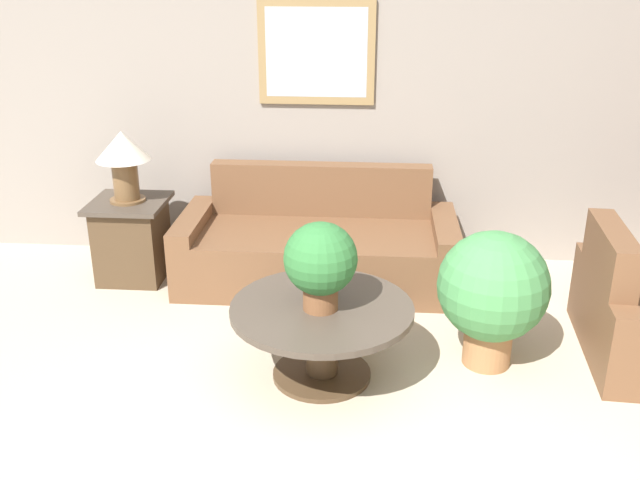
% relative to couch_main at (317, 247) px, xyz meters
% --- Properties ---
extents(wall_back, '(7.00, 0.09, 2.60)m').
position_rel_couch_main_xyz_m(wall_back, '(0.41, 0.56, 1.04)').
color(wall_back, gray).
rests_on(wall_back, ground_plane).
extents(couch_main, '(2.09, 0.91, 0.84)m').
position_rel_couch_main_xyz_m(couch_main, '(0.00, 0.00, 0.00)').
color(couch_main, brown).
rests_on(couch_main, ground_plane).
extents(coffee_table, '(1.07, 1.07, 0.47)m').
position_rel_couch_main_xyz_m(coffee_table, '(0.14, -1.37, 0.07)').
color(coffee_table, '#4C3823').
rests_on(coffee_table, ground_plane).
extents(side_table, '(0.56, 0.56, 0.63)m').
position_rel_couch_main_xyz_m(side_table, '(-1.44, -0.07, 0.05)').
color(side_table, '#4C3823').
rests_on(side_table, ground_plane).
extents(table_lamp, '(0.40, 0.40, 0.54)m').
position_rel_couch_main_xyz_m(table_lamp, '(-1.44, -0.07, 0.72)').
color(table_lamp, brown).
rests_on(table_lamp, side_table).
extents(potted_plant_on_table, '(0.42, 0.42, 0.52)m').
position_rel_couch_main_xyz_m(potted_plant_on_table, '(0.13, -1.40, 0.49)').
color(potted_plant_on_table, brown).
rests_on(potted_plant_on_table, coffee_table).
extents(potted_plant_floor, '(0.67, 0.67, 0.86)m').
position_rel_couch_main_xyz_m(potted_plant_floor, '(1.14, -1.13, 0.23)').
color(potted_plant_floor, '#9E6B42').
rests_on(potted_plant_floor, ground_plane).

